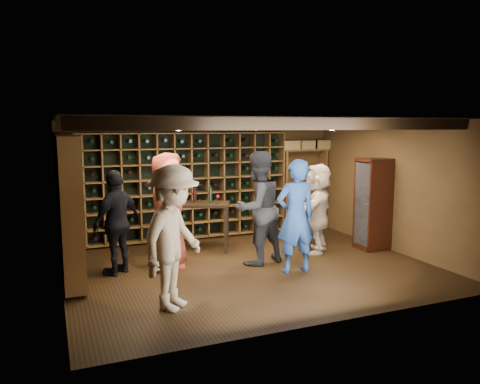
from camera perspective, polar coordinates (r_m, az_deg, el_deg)
name	(u,v)px	position (r m, az deg, el deg)	size (l,w,h in m)	color
ground	(249,267)	(8.13, 1.11, -9.10)	(6.00, 6.00, 0.00)	black
room_shell	(248,125)	(7.82, 1.01, 8.22)	(6.00, 6.00, 6.00)	#50351B
wine_rack_back	(182,186)	(9.88, -7.06, 0.73)	(4.65, 0.30, 2.20)	brown
wine_rack_left	(69,204)	(8.05, -20.17, -1.35)	(0.30, 2.65, 2.20)	brown
crate_shelf	(305,162)	(10.96, 7.90, 3.62)	(1.20, 0.32, 2.07)	brown
display_cabinet	(373,206)	(9.47, 15.88, -1.63)	(0.55, 0.50, 1.75)	black
man_blue_shirt	(296,216)	(7.68, 6.82, -2.98)	(0.68, 0.45, 1.87)	navy
man_grey_suit	(258,208)	(8.11, 2.17, -1.97)	(0.96, 0.75, 1.97)	black
guest_red_floral	(168,211)	(7.95, -8.81, -2.30)	(0.96, 0.62, 1.96)	maroon
guest_woman_black	(117,222)	(7.82, -14.76, -3.60)	(1.00, 0.42, 1.70)	black
guest_khaki	(174,238)	(6.16, -8.11, -5.55)	(1.23, 0.71, 1.91)	#87765D
guest_beige	(318,208)	(9.01, 9.45, -1.95)	(1.57, 0.50, 1.70)	tan
tasting_table	(197,209)	(9.07, -5.27, -2.04)	(1.38, 1.06, 1.21)	black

